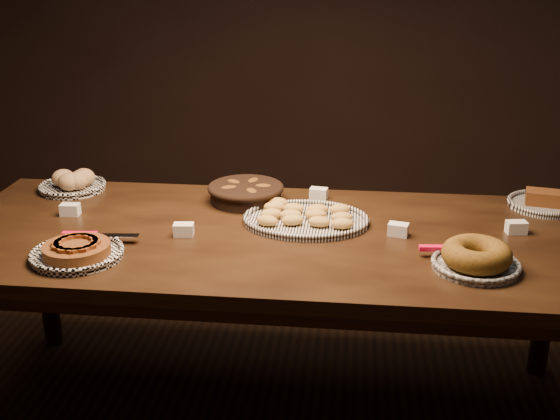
# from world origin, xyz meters

# --- Properties ---
(ground) EXTENTS (5.00, 5.00, 0.00)m
(ground) POSITION_xyz_m (0.00, 0.00, 0.00)
(ground) COLOR black
(ground) RESTS_ON ground
(buffet_table) EXTENTS (2.40, 1.00, 0.75)m
(buffet_table) POSITION_xyz_m (0.00, 0.00, 0.68)
(buffet_table) COLOR black
(buffet_table) RESTS_ON ground
(apple_tart_plate) EXTENTS (0.32, 0.31, 0.06)m
(apple_tart_plate) POSITION_xyz_m (-0.63, -0.28, 0.77)
(apple_tart_plate) COLOR white
(apple_tart_plate) RESTS_ON buffet_table
(madeleine_platter) EXTENTS (0.46, 0.38, 0.05)m
(madeleine_platter) POSITION_xyz_m (0.09, 0.11, 0.77)
(madeleine_platter) COLOR black
(madeleine_platter) RESTS_ON buffet_table
(bundt_cake_plate) EXTENTS (0.31, 0.28, 0.09)m
(bundt_cake_plate) POSITION_xyz_m (0.66, -0.22, 0.79)
(bundt_cake_plate) COLOR black
(bundt_cake_plate) RESTS_ON buffet_table
(croissant_basket) EXTENTS (0.37, 0.37, 0.08)m
(croissant_basket) POSITION_xyz_m (-0.16, 0.32, 0.79)
(croissant_basket) COLOR black
(croissant_basket) RESTS_ON buffet_table
(bread_roll_plate) EXTENTS (0.28, 0.28, 0.09)m
(bread_roll_plate) POSITION_xyz_m (-0.90, 0.37, 0.78)
(bread_roll_plate) COLOR white
(bread_roll_plate) RESTS_ON buffet_table
(loaf_plate) EXTENTS (0.29, 0.29, 0.07)m
(loaf_plate) POSITION_xyz_m (1.02, 0.38, 0.77)
(loaf_plate) COLOR black
(loaf_plate) RESTS_ON buffet_table
(tent_cards) EXTENTS (1.73, 0.49, 0.04)m
(tent_cards) POSITION_xyz_m (0.06, 0.11, 0.77)
(tent_cards) COLOR white
(tent_cards) RESTS_ON buffet_table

